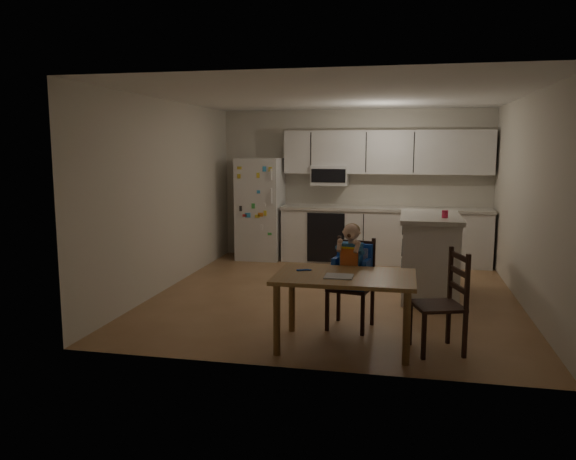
% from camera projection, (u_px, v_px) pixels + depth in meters
% --- Properties ---
extents(room, '(4.52, 5.01, 2.51)m').
position_uv_depth(room, '(341.00, 195.00, 7.51)').
color(room, olive).
rests_on(room, ground).
extents(refrigerator, '(0.72, 0.70, 1.70)m').
position_uv_depth(refrigerator, '(260.00, 209.00, 9.50)').
color(refrigerator, silver).
rests_on(refrigerator, ground).
extents(kitchen_run, '(3.37, 0.62, 2.15)m').
position_uv_depth(kitchen_run, '(383.00, 209.00, 9.16)').
color(kitchen_run, silver).
rests_on(kitchen_run, ground).
extents(kitchen_island, '(0.73, 1.40, 1.03)m').
position_uv_depth(kitchen_island, '(429.00, 255.00, 7.16)').
color(kitchen_island, silver).
rests_on(kitchen_island, ground).
extents(red_cup, '(0.07, 0.07, 0.09)m').
position_uv_depth(red_cup, '(445.00, 214.00, 6.76)').
color(red_cup, red).
rests_on(red_cup, kitchen_island).
extents(dining_table, '(1.30, 0.84, 0.70)m').
position_uv_depth(dining_table, '(345.00, 285.00, 5.25)').
color(dining_table, brown).
rests_on(dining_table, ground).
extents(napkin, '(0.26, 0.22, 0.01)m').
position_uv_depth(napkin, '(339.00, 276.00, 5.16)').
color(napkin, '#A6A6AA').
rests_on(napkin, dining_table).
extents(toddler_spoon, '(0.12, 0.06, 0.02)m').
position_uv_depth(toddler_spoon, '(303.00, 270.00, 5.41)').
color(toddler_spoon, blue).
rests_on(toddler_spoon, dining_table).
extents(chair_booster, '(0.49, 0.49, 1.11)m').
position_uv_depth(chair_booster, '(352.00, 265.00, 5.84)').
color(chair_booster, black).
rests_on(chair_booster, ground).
extents(chair_side, '(0.53, 0.53, 0.95)m').
position_uv_depth(chair_side, '(448.00, 295.00, 5.15)').
color(chair_side, black).
rests_on(chair_side, ground).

